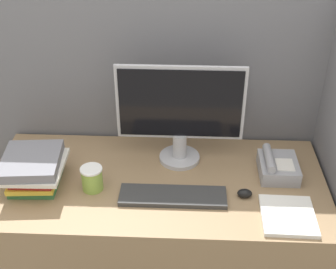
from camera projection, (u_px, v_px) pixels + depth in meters
name	position (u px, v px, depth m)	size (l,w,h in m)	color
cubicle_panel_rear	(162.00, 130.00, 2.33)	(1.86, 0.04, 1.57)	slate
cubicle_panel_right	(335.00, 177.00, 2.01)	(0.04, 0.75, 1.57)	slate
desk	(158.00, 243.00, 2.23)	(1.46, 0.69, 0.76)	#937551
monitor	(180.00, 114.00, 2.03)	(0.56, 0.18, 0.47)	#B7B7BC
keyboard	(173.00, 196.00, 1.92)	(0.44, 0.13, 0.02)	#333333
mouse	(245.00, 193.00, 1.92)	(0.06, 0.04, 0.04)	black
coffee_cup	(92.00, 179.00, 1.95)	(0.09, 0.09, 0.11)	#8CB247
book_stack	(35.00, 169.00, 1.97)	(0.26, 0.28, 0.14)	#38723F
desk_telephone	(277.00, 167.00, 2.04)	(0.16, 0.20, 0.10)	#99999E
paper_pile	(288.00, 216.00, 1.82)	(0.21, 0.23, 0.02)	white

